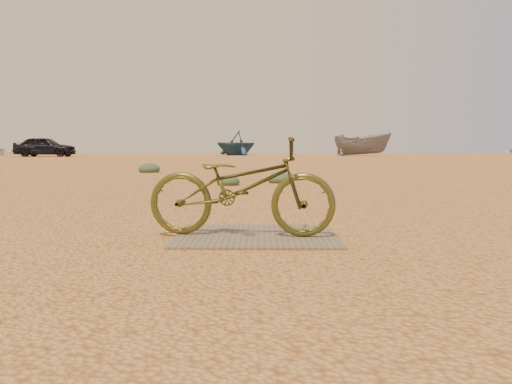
{
  "coord_description": "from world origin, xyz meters",
  "views": [
    {
      "loc": [
        0.38,
        -4.81,
        0.85
      ],
      "look_at": [
        0.33,
        -0.15,
        0.43
      ],
      "focal_mm": 35.0,
      "sensor_mm": 36.0,
      "label": 1
    }
  ],
  "objects_px": {
    "bicycle": "(241,187)",
    "boat_mid_right": "(362,144)",
    "car": "(45,147)",
    "plywood_board": "(256,236)",
    "boat_far_left": "(236,143)"
  },
  "relations": [
    {
      "from": "boat_far_left",
      "to": "boat_mid_right",
      "type": "bearing_deg",
      "value": 35.9
    },
    {
      "from": "plywood_board",
      "to": "boat_far_left",
      "type": "relative_size",
      "value": 0.34
    },
    {
      "from": "plywood_board",
      "to": "boat_far_left",
      "type": "bearing_deg",
      "value": 93.15
    },
    {
      "from": "plywood_board",
      "to": "boat_mid_right",
      "type": "distance_m",
      "value": 41.46
    },
    {
      "from": "bicycle",
      "to": "plywood_board",
      "type": "bearing_deg",
      "value": -70.89
    },
    {
      "from": "bicycle",
      "to": "boat_mid_right",
      "type": "height_order",
      "value": "boat_mid_right"
    },
    {
      "from": "bicycle",
      "to": "car",
      "type": "xyz_separation_m",
      "value": [
        -17.87,
        36.82,
        0.35
      ]
    },
    {
      "from": "boat_far_left",
      "to": "bicycle",
      "type": "bearing_deg",
      "value": -38.24
    },
    {
      "from": "car",
      "to": "boat_mid_right",
      "type": "bearing_deg",
      "value": -83.29
    },
    {
      "from": "car",
      "to": "boat_far_left",
      "type": "bearing_deg",
      "value": -69.11
    },
    {
      "from": "car",
      "to": "boat_mid_right",
      "type": "distance_m",
      "value": 27.31
    },
    {
      "from": "plywood_board",
      "to": "bicycle",
      "type": "bearing_deg",
      "value": -166.86
    },
    {
      "from": "bicycle",
      "to": "boat_far_left",
      "type": "relative_size",
      "value": 0.39
    },
    {
      "from": "bicycle",
      "to": "boat_mid_right",
      "type": "xyz_separation_m",
      "value": [
        9.2,
        40.48,
        0.54
      ]
    },
    {
      "from": "plywood_board",
      "to": "bicycle",
      "type": "relative_size",
      "value": 0.86
    }
  ]
}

